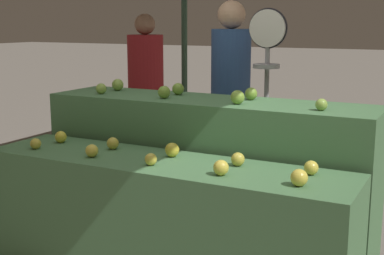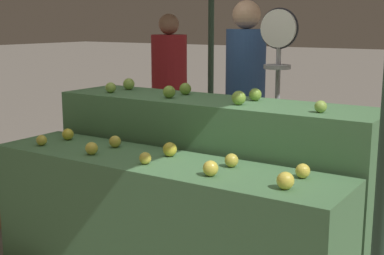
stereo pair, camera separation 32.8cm
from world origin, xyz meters
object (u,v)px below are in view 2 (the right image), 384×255
(produce_scale, at_px, (278,70))
(wooden_crate_side, at_px, (20,200))
(person_vendor_at_scale, at_px, (245,90))
(person_customer_left, at_px, (169,81))

(produce_scale, height_order, wooden_crate_side, produce_scale)
(person_vendor_at_scale, height_order, wooden_crate_side, person_vendor_at_scale)
(wooden_crate_side, bearing_deg, produce_scale, 29.89)
(person_vendor_at_scale, bearing_deg, produce_scale, 120.71)
(person_vendor_at_scale, relative_size, person_customer_left, 1.05)
(person_customer_left, distance_m, wooden_crate_side, 2.19)
(person_vendor_at_scale, distance_m, person_customer_left, 1.53)
(produce_scale, height_order, person_customer_left, produce_scale)
(person_vendor_at_scale, relative_size, wooden_crate_side, 4.73)
(person_vendor_at_scale, distance_m, wooden_crate_side, 2.03)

